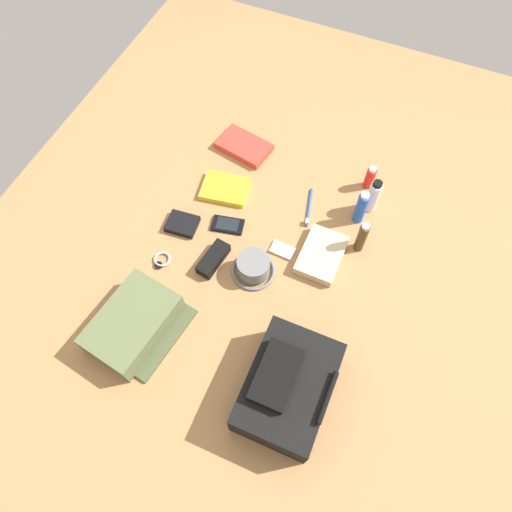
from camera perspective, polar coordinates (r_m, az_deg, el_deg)
ground_plane at (r=1.67m, az=0.00°, el=-0.85°), size 2.64×2.02×0.02m
backpack at (r=1.44m, az=3.86°, el=-15.57°), size 0.34×0.24×0.17m
toiletry_pouch at (r=1.57m, az=-14.57°, el=-8.02°), size 0.32×0.28×0.10m
bucket_hat at (r=1.62m, az=-0.32°, el=-1.37°), size 0.15×0.15×0.08m
sunscreen_spray at (r=1.85m, az=13.65°, el=9.24°), size 0.04×0.04×0.11m
toothpaste_tube at (r=1.77m, az=14.04°, el=7.06°), size 0.04×0.04×0.15m
deodorant_spray at (r=1.73m, az=12.61°, el=5.75°), size 0.04×0.04×0.16m
cologne_bottle at (r=1.67m, az=12.69°, el=2.21°), size 0.03×0.03×0.15m
paperback_novel at (r=1.95m, az=-1.46°, el=13.14°), size 0.16×0.23×0.03m
travel_guidebook at (r=1.82m, az=-3.77°, el=8.11°), size 0.16×0.19×0.02m
cell_phone at (r=1.74m, az=-3.45°, el=3.79°), size 0.09×0.13×0.01m
media_player at (r=1.68m, az=3.20°, el=0.74°), size 0.06×0.09×0.01m
wristwatch at (r=1.69m, az=-11.37°, el=-0.49°), size 0.07×0.06×0.01m
toothbrush at (r=1.78m, az=6.43°, el=5.67°), size 0.17×0.05×0.02m
wallet at (r=1.75m, az=-8.93°, el=3.86°), size 0.10×0.12×0.02m
folded_towel at (r=1.67m, az=7.96°, el=0.16°), size 0.20×0.14×0.04m
sunglasses_case at (r=1.65m, az=-5.20°, el=-0.35°), size 0.15×0.07×0.04m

